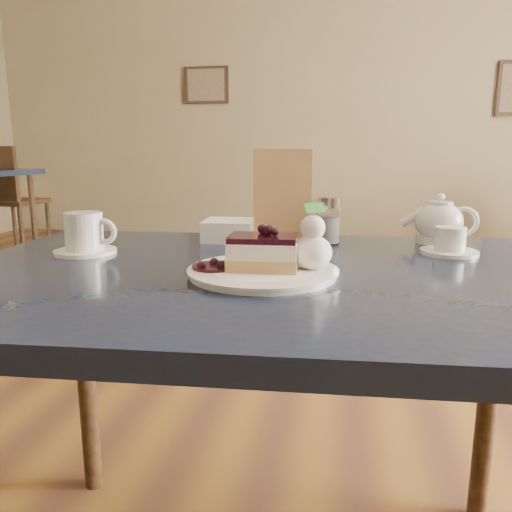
% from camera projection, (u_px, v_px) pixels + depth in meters
% --- Properties ---
extents(main_table, '(1.25, 0.87, 0.76)m').
position_uv_depth(main_table, '(266.00, 310.00, 0.95)').
color(main_table, black).
rests_on(main_table, ground).
extents(dessert_plate, '(0.26, 0.26, 0.01)m').
position_uv_depth(dessert_plate, '(263.00, 272.00, 0.88)').
color(dessert_plate, white).
rests_on(dessert_plate, main_table).
extents(cheesecake_slice, '(0.13, 0.09, 0.06)m').
position_uv_depth(cheesecake_slice, '(263.00, 252.00, 0.87)').
color(cheesecake_slice, '#E4B867').
rests_on(cheesecake_slice, dessert_plate).
extents(whipped_cream, '(0.07, 0.07, 0.06)m').
position_uv_depth(whipped_cream, '(312.00, 252.00, 0.87)').
color(whipped_cream, white).
rests_on(whipped_cream, dessert_plate).
extents(berry_sauce, '(0.08, 0.08, 0.01)m').
position_uv_depth(berry_sauce, '(215.00, 267.00, 0.88)').
color(berry_sauce, black).
rests_on(berry_sauce, dessert_plate).
extents(coffee_set, '(0.14, 0.13, 0.09)m').
position_uv_depth(coffee_set, '(85.00, 235.00, 1.07)').
color(coffee_set, white).
rests_on(coffee_set, main_table).
extents(tea_set, '(0.17, 0.25, 0.11)m').
position_uv_depth(tea_set, '(440.00, 226.00, 1.16)').
color(tea_set, white).
rests_on(tea_set, main_table).
extents(menu_card, '(0.14, 0.04, 0.22)m').
position_uv_depth(menu_card, '(283.00, 195.00, 1.21)').
color(menu_card, beige).
rests_on(menu_card, main_table).
extents(sugar_shaker, '(0.06, 0.06, 0.11)m').
position_uv_depth(sugar_shaker, '(328.00, 220.00, 1.18)').
color(sugar_shaker, white).
rests_on(sugar_shaker, main_table).
extents(napkin_stack, '(0.13, 0.13, 0.05)m').
position_uv_depth(napkin_stack, '(229.00, 230.00, 1.23)').
color(napkin_stack, white).
rests_on(napkin_stack, main_table).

